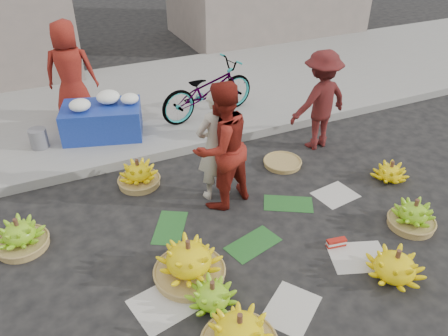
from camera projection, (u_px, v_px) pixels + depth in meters
name	position (u px, v px, depth m)	size (l,w,h in m)	color
ground	(253.00, 232.00, 5.38)	(80.00, 80.00, 0.00)	black
curb	(189.00, 146.00, 7.02)	(40.00, 0.25, 0.15)	gray
sidewalk	(151.00, 99.00, 8.63)	(40.00, 4.00, 0.12)	gray
newspaper_scatter	(287.00, 276.00, 4.76)	(3.20, 1.80, 0.00)	beige
banana_leaves	(238.00, 224.00, 5.49)	(2.00, 1.00, 0.00)	#1A501E
banana_bunch_0	(189.00, 261.00, 4.64)	(0.86, 0.86, 0.51)	olive
banana_bunch_1	(212.00, 295.00, 4.37)	(0.64, 0.64, 0.32)	#65AF19
banana_bunch_2	(239.00, 335.00, 3.89)	(0.73, 0.73, 0.48)	olive
banana_bunch_3	(395.00, 266.00, 4.66)	(0.80, 0.80, 0.38)	yellow
banana_bunch_4	(413.00, 215.00, 5.39)	(0.56, 0.56, 0.40)	olive
banana_bunch_5	(391.00, 172.00, 6.28)	(0.56, 0.56, 0.30)	yellow
banana_bunch_6	(20.00, 235.00, 5.06)	(0.64, 0.64, 0.42)	olive
banana_bunch_7	(138.00, 174.00, 6.15)	(0.59, 0.59, 0.41)	olive
basket_spare	(282.00, 163.00, 6.67)	(0.56, 0.56, 0.06)	olive
incense_stack	(336.00, 243.00, 5.13)	(0.23, 0.07, 0.10)	#AC1B12
vendor_cream	(216.00, 145.00, 5.61)	(0.57, 0.37, 1.56)	beige
vendor_red	(221.00, 147.00, 5.44)	(0.83, 0.65, 1.71)	maroon
man_striped	(320.00, 101.00, 6.76)	(1.03, 0.59, 1.59)	maroon
flower_table	(103.00, 118.00, 7.09)	(1.41, 1.09, 0.72)	navy
grey_bucket	(39.00, 138.00, 6.82)	(0.27, 0.27, 0.31)	slate
flower_vendor	(70.00, 72.00, 7.31)	(0.84, 0.55, 1.72)	maroon
bicycle	(208.00, 90.00, 7.62)	(1.84, 0.64, 0.97)	gray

